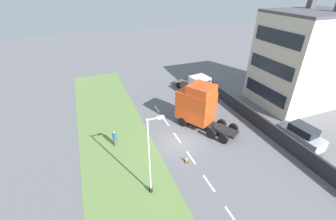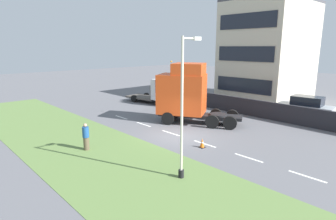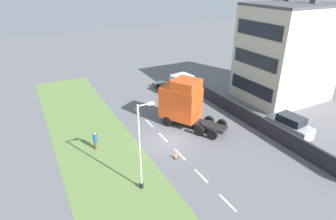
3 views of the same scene
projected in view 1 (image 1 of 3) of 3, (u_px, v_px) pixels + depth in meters
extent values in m
plane|color=slate|center=(181.00, 143.00, 22.32)|extent=(120.00, 120.00, 0.00)
cube|color=#607F42|center=(121.00, 158.00, 20.44)|extent=(7.00, 44.00, 0.01)
cube|color=white|center=(233.00, 217.00, 15.30)|extent=(0.16, 1.80, 0.00)
cube|color=white|center=(209.00, 183.00, 17.88)|extent=(0.16, 1.80, 0.00)
cube|color=white|center=(191.00, 158.00, 20.46)|extent=(0.16, 1.80, 0.00)
cube|color=white|center=(177.00, 138.00, 23.05)|extent=(0.16, 1.80, 0.00)
cube|color=white|center=(166.00, 122.00, 25.63)|extent=(0.16, 1.80, 0.00)
cube|color=white|center=(157.00, 109.00, 28.21)|extent=(0.16, 1.80, 0.00)
cube|color=#232328|center=(255.00, 119.00, 24.76)|extent=(0.25, 24.00, 1.52)
cube|color=beige|center=(303.00, 61.00, 27.43)|extent=(9.95, 7.59, 10.88)
cube|color=#1E232D|center=(264.00, 92.00, 27.49)|extent=(0.08, 6.45, 1.52)
cube|color=#1E232D|center=(270.00, 66.00, 25.86)|extent=(0.08, 6.45, 1.52)
cube|color=#1E232D|center=(277.00, 37.00, 24.23)|extent=(0.08, 6.45, 1.52)
cube|color=#47474C|center=(318.00, 12.00, 24.63)|extent=(9.95, 7.59, 0.30)
cube|color=#47474C|center=(312.00, 3.00, 26.13)|extent=(0.70, 0.70, 1.10)
cube|color=black|center=(207.00, 124.00, 24.13)|extent=(4.59, 6.52, 0.24)
cube|color=#DB4719|center=(196.00, 105.00, 24.09)|extent=(4.03, 4.47, 3.18)
cube|color=black|center=(181.00, 106.00, 25.46)|extent=(1.87, 1.13, 1.78)
cube|color=black|center=(182.00, 95.00, 24.76)|extent=(1.98, 1.19, 1.02)
cube|color=#DB4719|center=(202.00, 89.00, 22.77)|extent=(3.27, 3.28, 0.90)
sphere|color=orange|center=(192.00, 79.00, 23.88)|extent=(0.14, 0.14, 0.14)
cylinder|color=black|center=(220.00, 127.00, 23.22)|extent=(1.88, 1.88, 0.12)
cylinder|color=black|center=(183.00, 122.00, 24.69)|extent=(0.80, 1.06, 1.04)
cylinder|color=black|center=(194.00, 113.00, 26.26)|extent=(0.80, 1.06, 1.04)
cylinder|color=black|center=(211.00, 134.00, 22.78)|extent=(0.80, 1.06, 1.04)
cylinder|color=black|center=(222.00, 124.00, 24.35)|extent=(0.80, 1.06, 1.04)
cylinder|color=black|center=(223.00, 139.00, 22.06)|extent=(0.80, 1.06, 1.04)
cylinder|color=black|center=(233.00, 128.00, 23.62)|extent=(0.80, 1.06, 1.04)
cube|color=silver|center=(199.00, 84.00, 30.70)|extent=(2.56, 2.46, 2.20)
cube|color=black|center=(205.00, 84.00, 29.66)|extent=(1.97, 0.34, 0.79)
cube|color=#4C4742|center=(186.00, 85.00, 33.60)|extent=(2.84, 4.28, 0.18)
cube|color=#4C4742|center=(194.00, 84.00, 31.71)|extent=(2.25, 0.44, 1.54)
cylinder|color=black|center=(205.00, 91.00, 31.80)|extent=(0.36, 0.83, 0.80)
cylinder|color=black|center=(193.00, 95.00, 30.89)|extent=(0.36, 0.83, 0.80)
cylinder|color=black|center=(190.00, 82.00, 34.55)|extent=(0.36, 0.83, 0.80)
cylinder|color=black|center=(178.00, 85.00, 33.65)|extent=(0.36, 0.83, 0.80)
cube|color=#9EA3A8|center=(300.00, 137.00, 21.82)|extent=(2.22, 4.45, 1.11)
cube|color=black|center=(304.00, 130.00, 21.27)|extent=(1.76, 2.50, 0.74)
cylinder|color=black|center=(280.00, 136.00, 22.82)|extent=(0.26, 0.66, 0.64)
cylinder|color=black|center=(292.00, 131.00, 23.48)|extent=(0.26, 0.66, 0.64)
cylinder|color=black|center=(306.00, 152.00, 20.66)|extent=(0.26, 0.66, 0.64)
cylinder|color=black|center=(317.00, 147.00, 21.33)|extent=(0.26, 0.66, 0.64)
cylinder|color=black|center=(151.00, 190.00, 17.07)|extent=(0.27, 0.27, 0.40)
cylinder|color=beige|center=(149.00, 159.00, 15.52)|extent=(0.12, 0.12, 6.60)
cylinder|color=beige|center=(154.00, 119.00, 14.06)|extent=(0.90, 0.09, 0.09)
cube|color=silver|center=(161.00, 117.00, 14.20)|extent=(0.44, 0.20, 0.16)
cylinder|color=brown|center=(115.00, 142.00, 21.76)|extent=(0.34, 0.34, 0.81)
cylinder|color=#1E4C8C|center=(114.00, 136.00, 21.39)|extent=(0.39, 0.39, 0.64)
sphere|color=tan|center=(114.00, 133.00, 21.18)|extent=(0.22, 0.22, 0.22)
cube|color=black|center=(186.00, 161.00, 20.02)|extent=(0.36, 0.36, 0.03)
cone|color=orange|center=(186.00, 159.00, 19.87)|extent=(0.28, 0.28, 0.55)
cylinder|color=white|center=(186.00, 159.00, 19.86)|extent=(0.17, 0.17, 0.07)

